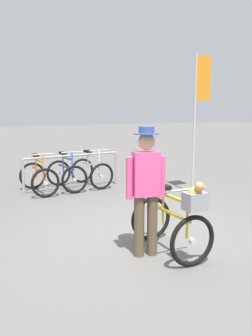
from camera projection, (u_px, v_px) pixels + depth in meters
ground_plane at (138, 236)px, 5.49m from camera, size 80.00×80.00×0.00m
bike_rack_rail at (73, 164)px, 8.55m from camera, size 2.50×0.30×0.88m
racked_bike_orange at (39, 178)px, 8.30m from camera, size 0.71×1.15×0.98m
racked_bike_blue at (66, 175)px, 8.68m from camera, size 0.73×1.15×0.98m
racked_bike_white at (92, 172)px, 9.06m from camera, size 0.79×1.18×0.98m
featured_bicycle at (175, 220)px, 4.69m from camera, size 0.70×1.22×1.09m
person_with_featured_bike at (146, 186)px, 4.62m from camera, size 0.52×0.32×1.72m
banner_flag at (200, 97)px, 8.06m from camera, size 0.45×0.05×3.20m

